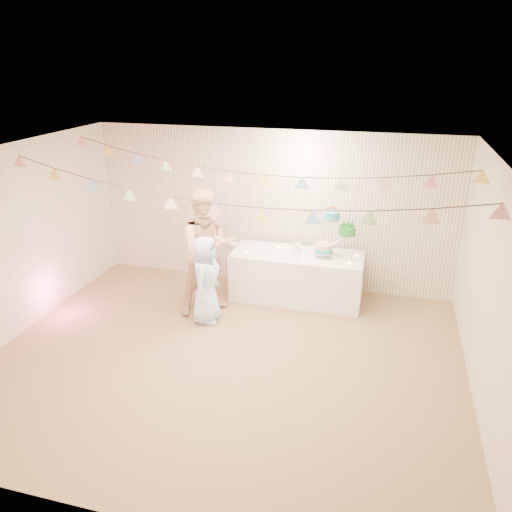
% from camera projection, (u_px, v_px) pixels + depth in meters
% --- Properties ---
extents(floor, '(6.00, 6.00, 0.00)m').
position_uv_depth(floor, '(225.00, 359.00, 6.46)').
color(floor, brown).
rests_on(floor, ground).
extents(ceiling, '(6.00, 6.00, 0.00)m').
position_uv_depth(ceiling, '(220.00, 158.00, 5.49)').
color(ceiling, silver).
rests_on(ceiling, ground).
extents(back_wall, '(6.00, 6.00, 0.00)m').
position_uv_depth(back_wall, '(271.00, 209.00, 8.21)').
color(back_wall, white).
rests_on(back_wall, ground).
extents(front_wall, '(6.00, 6.00, 0.00)m').
position_uv_depth(front_wall, '(116.00, 393.00, 3.74)').
color(front_wall, white).
rests_on(front_wall, ground).
extents(left_wall, '(5.00, 5.00, 0.00)m').
position_uv_depth(left_wall, '(11.00, 244.00, 6.70)').
color(left_wall, white).
rests_on(left_wall, ground).
extents(right_wall, '(5.00, 5.00, 0.00)m').
position_uv_depth(right_wall, '(493.00, 296.00, 5.25)').
color(right_wall, white).
rests_on(right_wall, ground).
extents(table, '(2.05, 0.82, 0.77)m').
position_uv_depth(table, '(297.00, 276.00, 7.95)').
color(table, white).
rests_on(table, floor).
extents(cake_stand, '(0.67, 0.39, 0.75)m').
position_uv_depth(cake_stand, '(335.00, 234.00, 7.59)').
color(cake_stand, silver).
rests_on(cake_stand, table).
extents(cake_bottom, '(0.31, 0.31, 0.15)m').
position_uv_depth(cake_bottom, '(323.00, 252.00, 7.68)').
color(cake_bottom, '#26AAB4').
rests_on(cake_bottom, cake_stand).
extents(cake_middle, '(0.27, 0.27, 0.22)m').
position_uv_depth(cake_middle, '(347.00, 235.00, 7.63)').
color(cake_middle, '#1B7C24').
rests_on(cake_middle, cake_stand).
extents(cake_top_tier, '(0.25, 0.25, 0.19)m').
position_uv_depth(cake_top_tier, '(331.00, 219.00, 7.48)').
color(cake_top_tier, '#3E99C4').
rests_on(cake_top_tier, cake_stand).
extents(platter, '(0.37, 0.37, 0.02)m').
position_uv_depth(platter, '(266.00, 252.00, 7.89)').
color(platter, white).
rests_on(platter, table).
extents(posy, '(0.15, 0.15, 0.17)m').
position_uv_depth(posy, '(297.00, 249.00, 7.83)').
color(posy, white).
rests_on(posy, table).
extents(person_adult_a, '(0.65, 0.77, 1.80)m').
position_uv_depth(person_adult_a, '(207.00, 250.00, 7.60)').
color(person_adult_a, '#D26D71').
rests_on(person_adult_a, floor).
extents(person_adult_b, '(1.17, 1.16, 1.91)m').
position_uv_depth(person_adult_b, '(209.00, 252.00, 7.35)').
color(person_adult_b, '#E2B38B').
rests_on(person_adult_b, floor).
extents(person_child, '(0.45, 0.66, 1.31)m').
position_uv_depth(person_child, '(206.00, 280.00, 7.17)').
color(person_child, '#B0D8F9').
rests_on(person_child, floor).
extents(bunting_back, '(5.60, 1.10, 0.40)m').
position_uv_depth(bunting_back, '(247.00, 162.00, 6.57)').
color(bunting_back, pink).
rests_on(bunting_back, ceiling).
extents(bunting_front, '(5.60, 0.90, 0.36)m').
position_uv_depth(bunting_front, '(214.00, 188.00, 5.41)').
color(bunting_front, '#72A5E5').
rests_on(bunting_front, ceiling).
extents(tealight_0, '(0.04, 0.04, 0.03)m').
position_uv_depth(tealight_0, '(246.00, 251.00, 7.86)').
color(tealight_0, '#FFD88C').
rests_on(tealight_0, table).
extents(tealight_1, '(0.04, 0.04, 0.03)m').
position_uv_depth(tealight_1, '(279.00, 247.00, 8.05)').
color(tealight_1, '#FFD88C').
rests_on(tealight_1, table).
extents(tealight_2, '(0.04, 0.04, 0.03)m').
position_uv_depth(tealight_2, '(302.00, 259.00, 7.58)').
color(tealight_2, '#FFD88C').
rests_on(tealight_2, table).
extents(tealight_3, '(0.04, 0.04, 0.03)m').
position_uv_depth(tealight_3, '(322.00, 250.00, 7.91)').
color(tealight_3, '#FFD88C').
rests_on(tealight_3, table).
extents(tealight_4, '(0.04, 0.04, 0.03)m').
position_uv_depth(tealight_4, '(350.00, 262.00, 7.44)').
color(tealight_4, '#FFD88C').
rests_on(tealight_4, table).
extents(tealight_5, '(0.04, 0.04, 0.03)m').
position_uv_depth(tealight_5, '(357.00, 255.00, 7.72)').
color(tealight_5, '#FFD88C').
rests_on(tealight_5, table).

